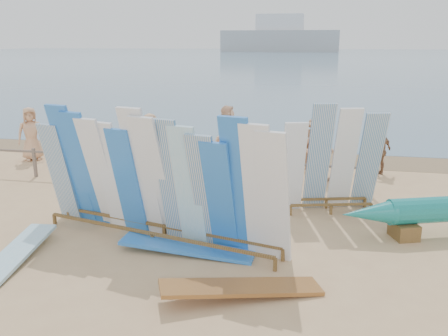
% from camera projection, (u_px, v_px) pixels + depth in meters
% --- Properties ---
extents(ground, '(160.00, 160.00, 0.00)m').
position_uv_depth(ground, '(117.00, 221.00, 11.11)').
color(ground, tan).
rests_on(ground, ground).
extents(ocean, '(320.00, 240.00, 0.02)m').
position_uv_depth(ocean, '(306.00, 56.00, 132.28)').
color(ocean, slate).
rests_on(ocean, ground).
extents(wet_sand_strip, '(40.00, 2.60, 0.01)m').
position_uv_depth(wet_sand_strip, '(195.00, 152.00, 17.92)').
color(wet_sand_strip, olive).
rests_on(wet_sand_strip, ground).
extents(distant_ship, '(45.00, 8.00, 14.00)m').
position_uv_depth(distant_ship, '(279.00, 38.00, 182.42)').
color(distant_ship, '#999EA3').
rests_on(distant_ship, ocean).
extents(fence, '(12.08, 0.08, 0.90)m').
position_uv_depth(fence, '(158.00, 163.00, 13.78)').
color(fence, '#726256').
rests_on(fence, ground).
extents(main_surfboard_rack, '(5.67, 1.97, 2.85)m').
position_uv_depth(main_surfboard_rack, '(157.00, 183.00, 9.64)').
color(main_surfboard_rack, brown).
rests_on(main_surfboard_rack, ground).
extents(side_surfboard_rack, '(2.50, 1.27, 2.72)m').
position_uv_depth(side_surfboard_rack, '(332.00, 163.00, 11.41)').
color(side_surfboard_rack, brown).
rests_on(side_surfboard_rack, ground).
extents(vendor_table, '(0.85, 0.69, 1.00)m').
position_uv_depth(vendor_table, '(242.00, 211.00, 10.77)').
color(vendor_table, brown).
rests_on(vendor_table, ground).
extents(flat_board_a, '(0.84, 2.74, 0.26)m').
position_uv_depth(flat_board_a, '(12.00, 263.00, 8.97)').
color(flat_board_a, '#8BC7DE').
rests_on(flat_board_a, ground).
extents(flat_board_d, '(2.71, 0.63, 0.22)m').
position_uv_depth(flat_board_d, '(187.00, 253.00, 9.43)').
color(flat_board_d, blue).
rests_on(flat_board_d, ground).
extents(flat_board_c, '(2.69, 1.60, 0.34)m').
position_uv_depth(flat_board_c, '(242.00, 297.00, 7.81)').
color(flat_board_c, '#9B602A').
rests_on(flat_board_c, ground).
extents(beach_chair_left, '(0.54, 0.56, 0.78)m').
position_uv_depth(beach_chair_left, '(157.00, 170.00, 14.59)').
color(beach_chair_left, '#AC1224').
rests_on(beach_chair_left, ground).
extents(beach_chair_right, '(0.59, 0.61, 0.80)m').
position_uv_depth(beach_chair_right, '(205.00, 172.00, 14.40)').
color(beach_chair_right, '#AC1224').
rests_on(beach_chair_right, ground).
extents(stroller, '(0.65, 0.87, 1.11)m').
position_uv_depth(stroller, '(253.00, 164.00, 14.47)').
color(stroller, '#AC1224').
rests_on(stroller, ground).
extents(beachgoer_2, '(0.86, 0.64, 1.59)m').
position_uv_depth(beachgoer_2, '(133.00, 143.00, 15.78)').
color(beachgoer_2, beige).
rests_on(beachgoer_2, ground).
extents(beachgoer_10, '(0.91, 0.92, 1.54)m').
position_uv_depth(beachgoer_10, '(380.00, 151.00, 14.76)').
color(beachgoer_10, '#8C6042').
rests_on(beachgoer_10, ground).
extents(beachgoer_9, '(1.24, 0.82, 1.78)m').
position_uv_depth(beachgoer_9, '(318.00, 145.00, 15.05)').
color(beachgoer_9, tan).
rests_on(beachgoer_9, ground).
extents(beachgoer_8, '(0.80, 0.40, 1.62)m').
position_uv_depth(beachgoer_8, '(318.00, 154.00, 14.21)').
color(beachgoer_8, beige).
rests_on(beachgoer_8, ground).
extents(beachgoer_6, '(0.90, 0.71, 1.67)m').
position_uv_depth(beachgoer_6, '(225.00, 147.00, 15.00)').
color(beachgoer_6, tan).
rests_on(beachgoer_6, ground).
extents(beachgoer_0, '(0.99, 0.90, 1.87)m').
position_uv_depth(beachgoer_0, '(31.00, 134.00, 16.58)').
color(beachgoer_0, tan).
rests_on(beachgoer_0, ground).
extents(beachgoer_3, '(0.89, 1.12, 1.61)m').
position_uv_depth(beachgoer_3, '(151.00, 136.00, 16.83)').
color(beachgoer_3, tan).
rests_on(beachgoer_3, ground).
extents(beachgoer_5, '(1.22, 1.79, 1.85)m').
position_uv_depth(beachgoer_5, '(227.00, 131.00, 17.26)').
color(beachgoer_5, beige).
rests_on(beachgoer_5, ground).
extents(beachgoer_7, '(0.61, 0.34, 1.67)m').
position_uv_depth(beachgoer_7, '(312.00, 145.00, 15.31)').
color(beachgoer_7, '#8C6042').
rests_on(beachgoer_7, ground).
extents(beachgoer_1, '(0.67, 0.65, 1.66)m').
position_uv_depth(beachgoer_1, '(65.00, 142.00, 15.76)').
color(beachgoer_1, '#8C6042').
rests_on(beachgoer_1, ground).
extents(beachgoer_4, '(0.92, 0.90, 1.54)m').
position_uv_depth(beachgoer_4, '(155.00, 148.00, 15.15)').
color(beachgoer_4, '#8C6042').
rests_on(beachgoer_4, ground).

